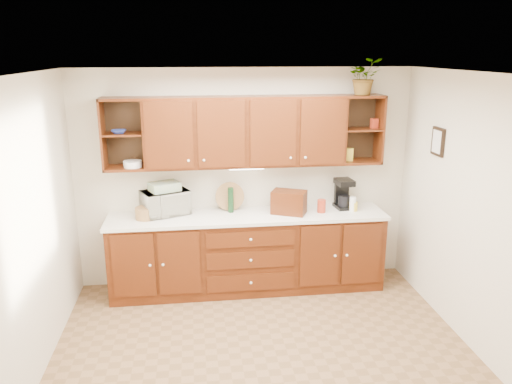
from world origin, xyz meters
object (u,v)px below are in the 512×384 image
object	(u,v)px
bread_box	(289,202)
potted_plant	(364,77)
coffee_maker	(343,194)
microwave	(165,202)

from	to	relation	value
bread_box	potted_plant	world-z (taller)	potted_plant
bread_box	potted_plant	size ratio (longest dim) A/B	0.94
bread_box	potted_plant	distance (m)	1.67
bread_box	coffee_maker	distance (m)	0.71
microwave	potted_plant	world-z (taller)	potted_plant
potted_plant	bread_box	bearing A→B (deg)	-172.00
microwave	bread_box	bearing A→B (deg)	-30.42
coffee_maker	potted_plant	world-z (taller)	potted_plant
microwave	potted_plant	distance (m)	2.70
coffee_maker	potted_plant	size ratio (longest dim) A/B	0.87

